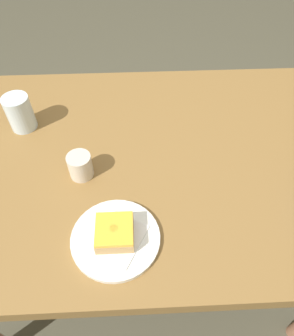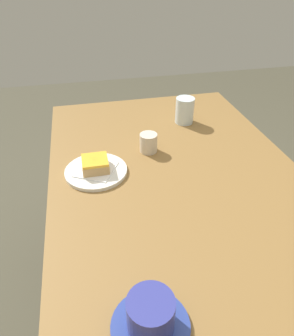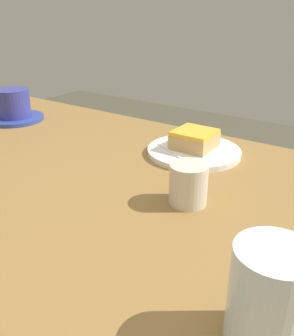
{
  "view_description": "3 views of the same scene",
  "coord_description": "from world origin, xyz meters",
  "px_view_note": "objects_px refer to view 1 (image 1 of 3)",
  "views": [
    {
      "loc": [
        -0.03,
        -0.57,
        1.36
      ],
      "look_at": [
        -0.01,
        -0.08,
        0.77
      ],
      "focal_mm": 33.33,
      "sensor_mm": 36.0,
      "label": 1
    },
    {
      "loc": [
        0.72,
        -0.26,
        1.31
      ],
      "look_at": [
        -0.02,
        -0.1,
        0.78
      ],
      "focal_mm": 33.08,
      "sensor_mm": 36.0,
      "label": 2
    },
    {
      "loc": [
        -0.41,
        0.4,
        1.02
      ],
      "look_at": [
        -0.08,
        -0.09,
        0.76
      ],
      "focal_mm": 39.17,
      "sensor_mm": 36.0,
      "label": 3
    }
  ],
  "objects_px": {
    "plate_glazed_square": "(116,238)",
    "sugar_jar": "(80,166)",
    "water_glass": "(20,113)",
    "donut_glazed_square": "(115,232)"
  },
  "relations": [
    {
      "from": "sugar_jar",
      "to": "water_glass",
      "type": "bearing_deg",
      "value": 134.21
    },
    {
      "from": "plate_glazed_square",
      "to": "water_glass",
      "type": "height_order",
      "value": "water_glass"
    },
    {
      "from": "donut_glazed_square",
      "to": "water_glass",
      "type": "height_order",
      "value": "water_glass"
    },
    {
      "from": "plate_glazed_square",
      "to": "sugar_jar",
      "type": "relative_size",
      "value": 2.97
    },
    {
      "from": "water_glass",
      "to": "sugar_jar",
      "type": "distance_m",
      "value": 0.27
    },
    {
      "from": "plate_glazed_square",
      "to": "sugar_jar",
      "type": "xyz_separation_m",
      "value": [
        -0.09,
        0.19,
        0.03
      ]
    },
    {
      "from": "plate_glazed_square",
      "to": "donut_glazed_square",
      "type": "relative_size",
      "value": 2.43
    },
    {
      "from": "donut_glazed_square",
      "to": "water_glass",
      "type": "relative_size",
      "value": 0.78
    },
    {
      "from": "donut_glazed_square",
      "to": "sugar_jar",
      "type": "height_order",
      "value": "sugar_jar"
    },
    {
      "from": "donut_glazed_square",
      "to": "water_glass",
      "type": "distance_m",
      "value": 0.47
    }
  ]
}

